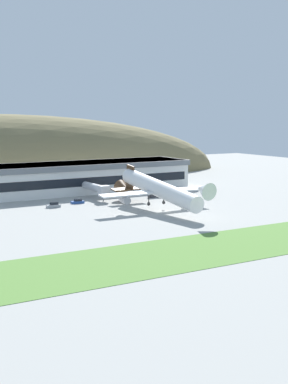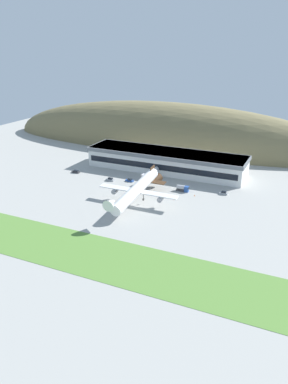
{
  "view_description": "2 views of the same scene",
  "coord_description": "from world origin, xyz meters",
  "views": [
    {
      "loc": [
        -86.77,
        -134.56,
        28.94
      ],
      "look_at": [
        -4.99,
        4.2,
        5.78
      ],
      "focal_mm": 50.0,
      "sensor_mm": 36.0,
      "label": 1
    },
    {
      "loc": [
        66.29,
        -136.52,
        66.97
      ],
      "look_at": [
        1.58,
        4.46,
        5.29
      ],
      "focal_mm": 35.0,
      "sensor_mm": 36.0,
      "label": 2
    }
  ],
  "objects": [
    {
      "name": "terminal_building",
      "position": [
        -6.72,
        52.0,
        6.32
      ],
      "size": [
        89.93,
        22.33,
        11.16
      ],
      "color": "white",
      "rests_on": "ground_plane"
    },
    {
      "name": "ground_plane",
      "position": [
        0.0,
        0.0,
        0.0
      ],
      "size": [
        370.24,
        370.24,
        0.0
      ],
      "primitive_type": "plane",
      "color": "#9E9E99"
    },
    {
      "name": "service_car_2",
      "position": [
        31.81,
        29.71,
        0.64
      ],
      "size": [
        4.06,
        1.77,
        1.54
      ],
      "color": "#999EA3",
      "rests_on": "ground_plane"
    },
    {
      "name": "service_car_0",
      "position": [
        -26.78,
        23.67,
        0.68
      ],
      "size": [
        4.51,
        1.69,
        1.66
      ],
      "color": "#999EA3",
      "rests_on": "ground_plane"
    },
    {
      "name": "fuel_truck",
      "position": [
        12.65,
        25.48,
        1.47
      ],
      "size": [
        6.12,
        2.22,
        3.0
      ],
      "color": "#264C99",
      "rests_on": "ground_plane"
    },
    {
      "name": "traffic_cone_1",
      "position": [
        19.82,
        21.88,
        0.28
      ],
      "size": [
        0.52,
        0.52,
        0.58
      ],
      "color": "orange",
      "rests_on": "ground_plane"
    },
    {
      "name": "service_car_3",
      "position": [
        -17.04,
        27.1,
        0.59
      ],
      "size": [
        4.4,
        2.18,
        1.43
      ],
      "color": "#264C99",
      "rests_on": "ground_plane"
    },
    {
      "name": "jetway_0",
      "position": [
        -7.81,
        32.14,
        3.99
      ],
      "size": [
        3.38,
        16.79,
        5.43
      ],
      "color": "silver",
      "rests_on": "ground_plane"
    },
    {
      "name": "traffic_cone_0",
      "position": [
        12.66,
        13.42,
        0.28
      ],
      "size": [
        0.52,
        0.52,
        0.58
      ],
      "color": "orange",
      "rests_on": "ground_plane"
    },
    {
      "name": "grass_strip_foreground",
      "position": [
        0.0,
        -43.46,
        0.04
      ],
      "size": [
        333.22,
        25.06,
        0.08
      ],
      "primitive_type": "cube",
      "color": "#568438",
      "rests_on": "ground_plane"
    },
    {
      "name": "cargo_airplane",
      "position": [
        -1.03,
        2.57,
        6.56
      ],
      "size": [
        37.73,
        50.88,
        11.29
      ],
      "color": "white"
    }
  ]
}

